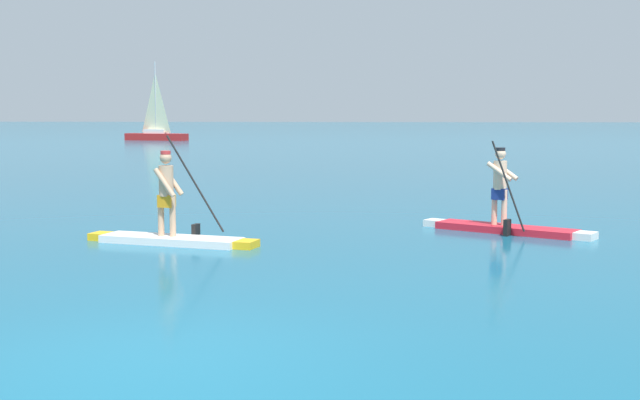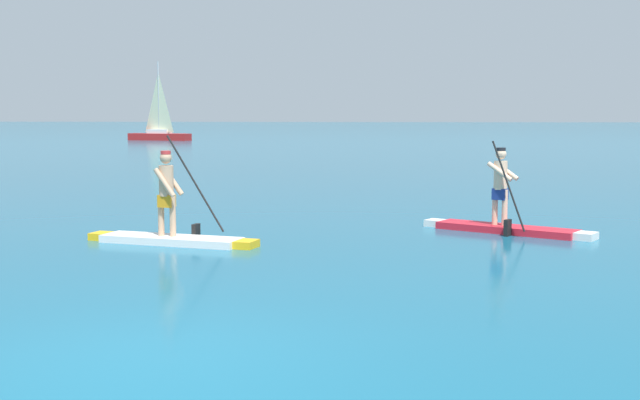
# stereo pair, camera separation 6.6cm
# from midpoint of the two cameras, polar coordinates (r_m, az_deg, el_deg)

# --- Properties ---
(ground) EXTENTS (440.00, 440.00, 0.00)m
(ground) POSITION_cam_midpoint_polar(r_m,az_deg,el_deg) (7.95, -11.95, -10.99)
(ground) COLOR #145B7A
(paddleboarder_mid_center) EXTENTS (3.26, 1.21, 1.93)m
(paddleboarder_mid_center) POSITION_cam_midpoint_polar(r_m,az_deg,el_deg) (14.83, -10.43, -1.84)
(paddleboarder_mid_center) COLOR white
(paddleboarder_mid_center) RESTS_ON ground
(paddleboarder_far_right) EXTENTS (3.21, 2.09, 1.80)m
(paddleboarder_far_right) POSITION_cam_midpoint_polar(r_m,az_deg,el_deg) (16.36, 12.65, -1.19)
(paddleboarder_far_right) COLOR red
(paddleboarder_far_right) RESTS_ON ground
(sailboat_left_horizon) EXTENTS (5.80, 2.72, 6.77)m
(sailboat_left_horizon) POSITION_cam_midpoint_polar(r_m,az_deg,el_deg) (72.56, -11.36, 4.82)
(sailboat_left_horizon) COLOR #A51E1E
(sailboat_left_horizon) RESTS_ON ground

